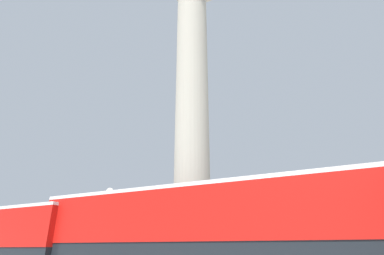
% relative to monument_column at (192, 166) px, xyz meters
% --- Properties ---
extents(monument_column, '(5.39, 5.39, 20.51)m').
position_rel_monument_column_xyz_m(monument_column, '(0.00, 0.00, 0.00)').
color(monument_column, '#A39E8E').
rests_on(monument_column, ground_plane).
extents(bus_a, '(11.48, 2.92, 4.44)m').
position_rel_monument_column_xyz_m(bus_a, '(2.39, -4.18, -4.10)').
color(bus_a, '#B7140F').
rests_on(bus_a, ground_plane).
extents(street_lamp, '(0.39, 0.39, 5.44)m').
position_rel_monument_column_xyz_m(street_lamp, '(-3.80, -1.75, -3.64)').
color(street_lamp, black).
rests_on(street_lamp, ground_plane).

